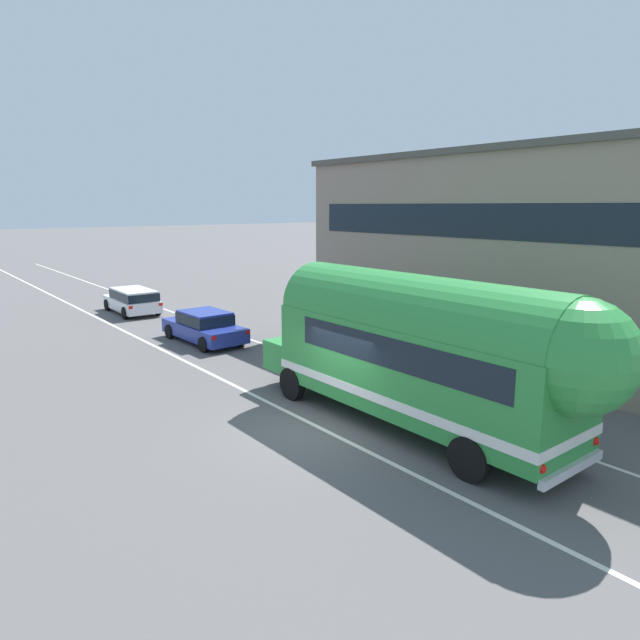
# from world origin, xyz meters

# --- Properties ---
(ground_plane) EXTENTS (300.00, 300.00, 0.00)m
(ground_plane) POSITION_xyz_m (0.00, 0.00, 0.00)
(ground_plane) COLOR #565454
(lane_markings) EXTENTS (3.94, 80.00, 0.01)m
(lane_markings) POSITION_xyz_m (1.76, 12.00, 0.00)
(lane_markings) COLOR silver
(lane_markings) RESTS_ON ground
(roadside_building) EXTENTS (12.93, 19.24, 7.84)m
(roadside_building) POSITION_xyz_m (13.98, 0.64, 3.92)
(roadside_building) COLOR gray
(roadside_building) RESTS_ON ground
(painted_bus) EXTENTS (2.62, 11.11, 4.12)m
(painted_bus) POSITION_xyz_m (1.90, -1.85, 2.30)
(painted_bus) COLOR #2D8C3D
(painted_bus) RESTS_ON ground
(car_lead) EXTENTS (2.06, 4.61, 1.37)m
(car_lead) POSITION_xyz_m (2.02, 10.72, 0.74)
(car_lead) COLOR navy
(car_lead) RESTS_ON ground
(car_second) EXTENTS (2.03, 4.49, 1.37)m
(car_second) POSITION_xyz_m (1.97, 19.16, 0.79)
(car_second) COLOR white
(car_second) RESTS_ON ground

